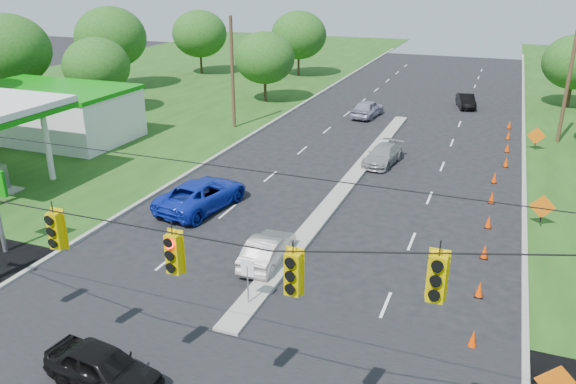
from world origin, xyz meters
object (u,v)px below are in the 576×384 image
at_px(black_sedan, 103,368).
at_px(blue_pickup, 202,194).
at_px(gas_station, 39,111).
at_px(white_sedan, 267,250).

height_order(black_sedan, blue_pickup, blue_pickup).
bearing_deg(black_sedan, gas_station, 53.07).
relative_size(black_sedan, white_sedan, 1.00).
bearing_deg(gas_station, white_sedan, -25.10).
distance_m(white_sedan, blue_pickup, 7.37).
relative_size(gas_station, blue_pickup, 3.36).
bearing_deg(blue_pickup, black_sedan, 115.81).
bearing_deg(white_sedan, gas_station, -27.63).
xyz_separation_m(black_sedan, blue_pickup, (-4.20, 13.72, 0.13)).
height_order(white_sedan, blue_pickup, blue_pickup).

